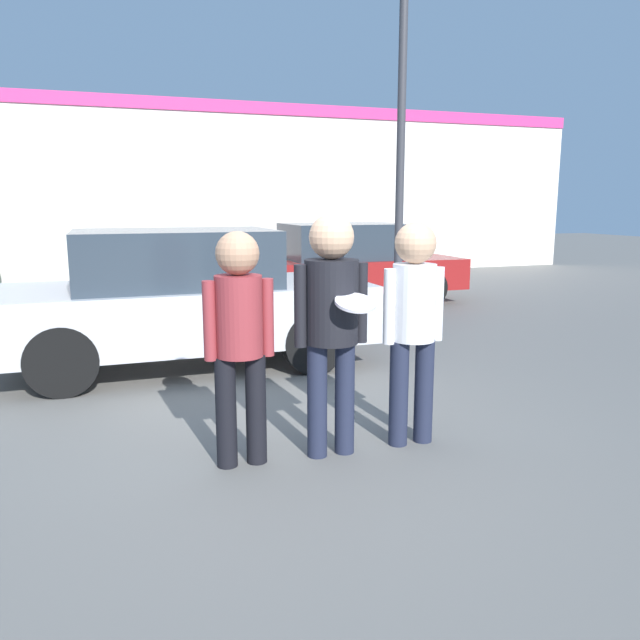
{
  "coord_description": "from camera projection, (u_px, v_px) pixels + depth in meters",
  "views": [
    {
      "loc": [
        -1.25,
        -4.6,
        1.88
      ],
      "look_at": [
        0.3,
        -0.13,
        1.0
      ],
      "focal_mm": 35.0,
      "sensor_mm": 36.0,
      "label": 1
    }
  ],
  "objects": [
    {
      "name": "storefront_building",
      "position": [
        153.0,
        189.0,
        15.26
      ],
      "size": [
        24.0,
        0.22,
        4.39
      ],
      "color": "silver",
      "rests_on": "ground"
    },
    {
      "name": "street_lamp",
      "position": [
        418.0,
        75.0,
        8.81
      ],
      "size": [
        1.42,
        0.35,
        5.96
      ],
      "color": "#38383D",
      "rests_on": "ground"
    },
    {
      "name": "person_left",
      "position": [
        239.0,
        329.0,
        4.39
      ],
      "size": [
        0.5,
        0.33,
        1.7
      ],
      "color": "black",
      "rests_on": "ground"
    },
    {
      "name": "person_middle_with_frisbee",
      "position": [
        332.0,
        311.0,
        4.55
      ],
      "size": [
        0.57,
        0.62,
        1.81
      ],
      "color": "#1E2338",
      "rests_on": "ground"
    },
    {
      "name": "parked_car_near",
      "position": [
        182.0,
        299.0,
        7.19
      ],
      "size": [
        4.22,
        1.8,
        1.59
      ],
      "color": "#B7BABF",
      "rests_on": "ground"
    },
    {
      "name": "person_right",
      "position": [
        414.0,
        314.0,
        4.79
      ],
      "size": [
        0.5,
        0.33,
        1.74
      ],
      "color": "#1E2338",
      "rests_on": "ground"
    },
    {
      "name": "ground_plane",
      "position": [
        279.0,
        441.0,
        5.02
      ],
      "size": [
        56.0,
        56.0,
        0.0
      ],
      "primitive_type": "plane",
      "color": "#66635E"
    },
    {
      "name": "parked_car_far",
      "position": [
        347.0,
        264.0,
        11.86
      ],
      "size": [
        4.22,
        1.88,
        1.51
      ],
      "color": "maroon",
      "rests_on": "ground"
    }
  ]
}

